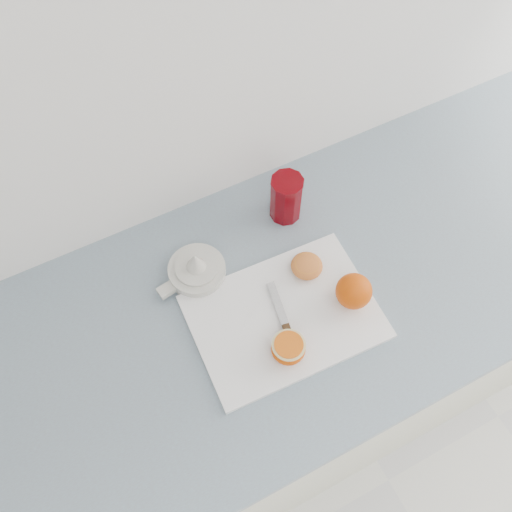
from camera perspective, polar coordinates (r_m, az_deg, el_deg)
The scene contains 8 objects.
counter at distance 1.58m, azimuth 1.71°, elevation -11.25°, with size 2.46×0.64×0.89m.
cutting_board at distance 1.14m, azimuth 2.85°, elevation -6.07°, with size 0.36×0.26×0.01m, color white.
whole_orange at distance 1.14m, azimuth 9.76°, elevation -3.49°, with size 0.07×0.07×0.07m.
half_orange at distance 1.09m, azimuth 3.25°, elevation -9.19°, with size 0.07×0.07×0.04m.
squeezed_shell at distance 1.18m, azimuth 5.09°, elevation -0.98°, with size 0.07×0.07×0.03m.
paring_knife at distance 1.12m, azimuth 3.32°, elevation -7.88°, with size 0.05×0.17×0.01m.
citrus_juicer at distance 1.18m, azimuth -5.99°, elevation -1.40°, with size 0.15×0.12×0.08m.
red_tumbler at distance 1.23m, azimuth 3.02°, elevation 5.71°, with size 0.07×0.07×0.12m.
Camera 1 is at (-0.07, 1.27, 1.94)m, focal length 40.00 mm.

